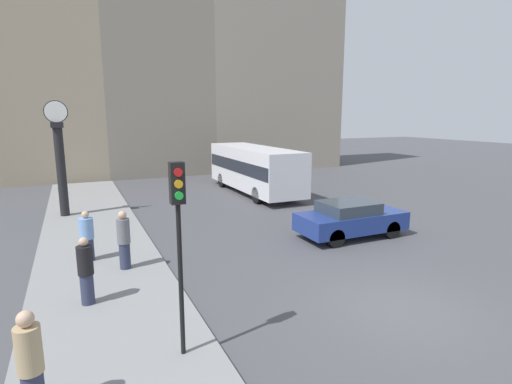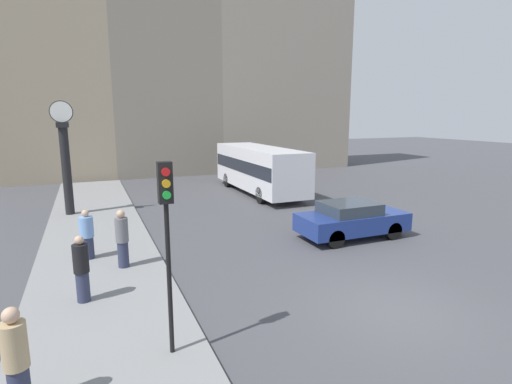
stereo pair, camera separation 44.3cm
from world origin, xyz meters
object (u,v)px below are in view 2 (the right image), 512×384
(pedestrian_grey_jacket, at_px, (122,239))
(street_clock, at_px, (66,161))
(pedestrian_blue_stripe, at_px, (87,235))
(pedestrian_black_jacket, at_px, (82,269))
(bus_distant, at_px, (259,167))
(traffic_light_near, at_px, (167,219))
(sedan_car, at_px, (352,219))
(pedestrian_tan_coat, at_px, (16,361))

(pedestrian_grey_jacket, bearing_deg, street_clock, 102.24)
(pedestrian_blue_stripe, bearing_deg, street_clock, 96.23)
(pedestrian_grey_jacket, relative_size, pedestrian_black_jacket, 1.05)
(bus_distant, xyz_separation_m, traffic_light_near, (-8.27, -14.84, 1.21))
(street_clock, xyz_separation_m, pedestrian_black_jacket, (0.60, -9.96, -1.63))
(sedan_car, relative_size, pedestrian_tan_coat, 2.38)
(pedestrian_black_jacket, bearing_deg, traffic_light_near, -62.30)
(traffic_light_near, bearing_deg, street_clock, 99.58)
(traffic_light_near, relative_size, pedestrian_blue_stripe, 2.32)
(traffic_light_near, height_order, street_clock, street_clock)
(bus_distant, distance_m, street_clock, 10.67)
(sedan_car, xyz_separation_m, traffic_light_near, (-7.96, -5.12, 2.08))
(sedan_car, xyz_separation_m, street_clock, (-10.16, 7.88, 1.87))
(pedestrian_tan_coat, bearing_deg, bus_distant, 55.35)
(pedestrian_grey_jacket, bearing_deg, pedestrian_black_jacket, -119.13)
(pedestrian_grey_jacket, relative_size, pedestrian_blue_stripe, 1.11)
(bus_distant, xyz_separation_m, pedestrian_black_jacket, (-9.87, -11.80, -0.63))
(traffic_light_near, bearing_deg, pedestrian_blue_stripe, 103.11)
(pedestrian_black_jacket, bearing_deg, bus_distant, 50.09)
(bus_distant, height_order, pedestrian_grey_jacket, bus_distant)
(sedan_car, relative_size, pedestrian_black_jacket, 2.49)
(sedan_car, relative_size, street_clock, 0.81)
(bus_distant, distance_m, pedestrian_grey_jacket, 13.13)
(street_clock, height_order, pedestrian_blue_stripe, street_clock)
(pedestrian_grey_jacket, bearing_deg, traffic_light_near, -84.67)
(pedestrian_tan_coat, bearing_deg, street_clock, 88.79)
(sedan_car, relative_size, traffic_light_near, 1.13)
(sedan_car, relative_size, bus_distant, 0.47)
(street_clock, relative_size, pedestrian_blue_stripe, 3.22)
(street_clock, bearing_deg, pedestrian_black_jacket, -86.56)
(traffic_light_near, xyz_separation_m, pedestrian_tan_coat, (-2.48, -0.72, -1.80))
(pedestrian_black_jacket, height_order, pedestrian_tan_coat, pedestrian_tan_coat)
(pedestrian_tan_coat, bearing_deg, pedestrian_grey_jacket, 70.80)
(pedestrian_grey_jacket, bearing_deg, pedestrian_tan_coat, -109.20)
(bus_distant, xyz_separation_m, pedestrian_grey_jacket, (-8.74, -9.78, -0.58))
(pedestrian_blue_stripe, bearing_deg, sedan_car, -6.92)
(pedestrian_grey_jacket, height_order, pedestrian_blue_stripe, pedestrian_grey_jacket)
(traffic_light_near, distance_m, street_clock, 13.19)
(sedan_car, bearing_deg, traffic_light_near, -147.25)
(street_clock, bearing_deg, pedestrian_grey_jacket, -77.76)
(bus_distant, bearing_deg, traffic_light_near, -119.13)
(traffic_light_near, distance_m, pedestrian_black_jacket, 3.90)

